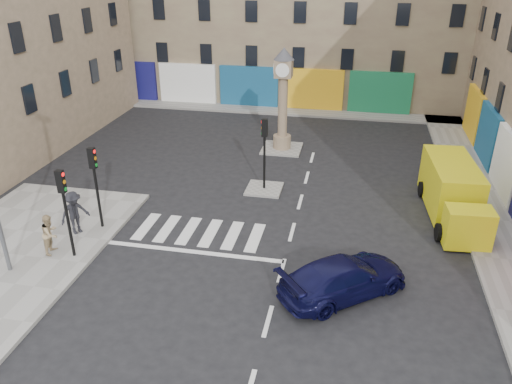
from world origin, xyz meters
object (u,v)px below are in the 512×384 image
(traffic_light_left_near, at_px, (64,200))
(traffic_light_left_far, at_px, (95,175))
(navy_sedan, at_px, (344,277))
(yellow_van, at_px, (453,192))
(traffic_light_island, at_px, (264,143))
(pedestrian_dark, at_px, (74,213))
(clock_pillar, at_px, (283,93))
(pedestrian_tan, at_px, (50,234))

(traffic_light_left_near, height_order, traffic_light_left_far, same)
(traffic_light_left_far, height_order, navy_sedan, traffic_light_left_far)
(traffic_light_left_near, xyz_separation_m, yellow_van, (15.30, 6.90, -1.45))
(traffic_light_island, distance_m, pedestrian_dark, 9.48)
(traffic_light_island, relative_size, navy_sedan, 0.76)
(clock_pillar, bearing_deg, traffic_light_left_near, -114.55)
(traffic_light_left_near, relative_size, traffic_light_island, 1.00)
(navy_sedan, bearing_deg, traffic_light_left_near, 49.68)
(yellow_van, bearing_deg, pedestrian_dark, -166.06)
(navy_sedan, distance_m, pedestrian_dark, 11.61)
(traffic_light_left_near, bearing_deg, pedestrian_dark, 115.13)
(clock_pillar, relative_size, pedestrian_dark, 3.15)
(traffic_light_left_far, xyz_separation_m, clock_pillar, (6.30, 11.40, 0.93))
(clock_pillar, xyz_separation_m, pedestrian_tan, (-7.25, -13.72, -2.56))
(traffic_light_left_far, xyz_separation_m, traffic_light_island, (6.30, 5.40, -0.03))
(pedestrian_tan, relative_size, pedestrian_dark, 0.86)
(pedestrian_tan, bearing_deg, pedestrian_dark, -11.32)
(clock_pillar, distance_m, navy_sedan, 14.92)
(yellow_van, xyz_separation_m, pedestrian_dark, (-16.09, -5.22, -0.05))
(pedestrian_tan, bearing_deg, traffic_light_left_far, -27.74)
(pedestrian_dark, bearing_deg, traffic_light_left_near, -119.34)
(clock_pillar, distance_m, pedestrian_tan, 15.73)
(traffic_light_left_near, xyz_separation_m, traffic_light_island, (6.30, 7.80, -0.03))
(traffic_light_island, relative_size, clock_pillar, 0.61)
(clock_pillar, relative_size, navy_sedan, 1.25)
(traffic_light_left_far, relative_size, yellow_van, 0.56)
(traffic_light_left_far, xyz_separation_m, yellow_van, (15.30, 4.50, -1.45))
(yellow_van, bearing_deg, traffic_light_left_near, -159.77)
(traffic_light_island, bearing_deg, pedestrian_tan, -133.20)
(traffic_light_island, height_order, pedestrian_tan, traffic_light_island)
(yellow_van, relative_size, pedestrian_dark, 3.40)
(traffic_light_left_far, bearing_deg, pedestrian_tan, -112.30)
(navy_sedan, xyz_separation_m, pedestrian_tan, (-11.62, 0.27, 0.28))
(clock_pillar, xyz_separation_m, yellow_van, (9.00, -6.90, -2.38))
(traffic_light_left_far, height_order, pedestrian_dark, traffic_light_left_far)
(navy_sedan, bearing_deg, traffic_light_left_far, 37.05)
(clock_pillar, bearing_deg, pedestrian_tan, -117.87)
(pedestrian_dark, bearing_deg, traffic_light_left_far, -11.99)
(navy_sedan, bearing_deg, traffic_light_island, -10.64)
(yellow_van, bearing_deg, pedestrian_tan, -161.27)
(navy_sedan, xyz_separation_m, yellow_van, (4.64, 7.09, 0.46))
(clock_pillar, bearing_deg, traffic_light_left_far, -118.94)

